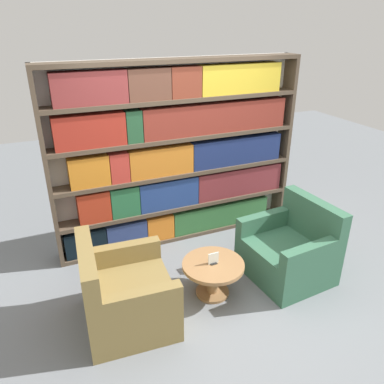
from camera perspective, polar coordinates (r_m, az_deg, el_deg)
ground_plane at (r=4.23m, az=5.46°, el=-15.51°), size 14.00×14.00×0.00m
bookshelf at (r=4.78m, az=-2.01°, el=5.56°), size 3.22×0.30×2.34m
armchair_left at (r=3.80m, az=-10.27°, el=-15.32°), size 0.89×0.96×0.89m
armchair_right at (r=4.50m, az=14.66°, el=-8.76°), size 0.90×0.96×0.89m
coffee_table at (r=4.09m, az=3.22°, el=-12.06°), size 0.66×0.66×0.39m
table_sign at (r=3.99m, az=3.27°, el=-10.19°), size 0.12×0.06×0.13m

